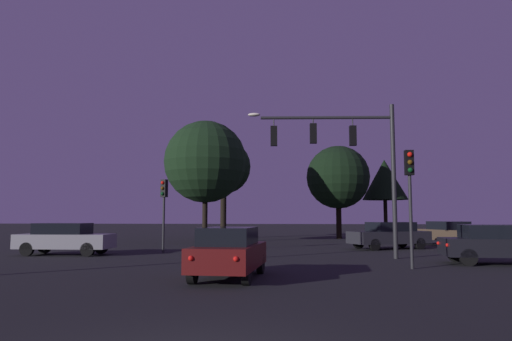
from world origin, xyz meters
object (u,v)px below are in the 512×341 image
car_nearside_lane (229,252)px  tree_right_cluster (205,162)px  traffic_light_corner_right (164,200)px  car_parked_lot (449,233)px  car_crossing_right (496,244)px  traffic_signal_mast_arm (346,150)px  car_crossing_left (65,238)px  tree_center_horizon (224,167)px  car_far_lane (389,235)px  tree_left_far (385,180)px  tree_behind_sign (338,177)px  traffic_light_corner_left (410,184)px

car_nearside_lane → tree_right_cluster: 19.95m
traffic_light_corner_right → car_parked_lot: 18.36m
tree_right_cluster → car_crossing_right: bearing=-43.7°
tree_right_cluster → traffic_signal_mast_arm: bearing=-52.9°
car_crossing_left → tree_center_horizon: tree_center_horizon is taller
car_parked_lot → tree_right_cluster: 17.04m
car_far_lane → traffic_signal_mast_arm: bearing=-114.7°
car_far_lane → tree_left_far: bearing=80.8°
car_nearside_lane → tree_behind_sign: bearing=78.4°
traffic_signal_mast_arm → car_far_lane: (2.93, 6.37, -4.02)m
car_nearside_lane → car_far_lane: same height
traffic_light_corner_right → tree_right_cluster: size_ratio=0.43×
traffic_light_corner_left → tree_center_horizon: (-10.45, 22.07, 3.01)m
car_crossing_left → tree_left_far: bearing=47.7°
tree_left_far → tree_center_horizon: size_ratio=0.82×
car_crossing_right → tree_center_horizon: bearing=125.0°
car_crossing_left → tree_behind_sign: (14.42, 17.71, 4.29)m
car_parked_lot → tree_behind_sign: 11.17m
tree_left_far → car_far_lane: bearing=-99.2°
car_crossing_right → car_parked_lot: size_ratio=0.86×
car_far_lane → tree_right_cluster: (-11.77, 5.33, 4.93)m
traffic_signal_mast_arm → car_crossing_right: 7.06m
car_far_lane → tree_behind_sign: (-1.90, 11.99, 4.29)m
traffic_light_corner_left → car_crossing_left: size_ratio=0.93×
car_crossing_left → car_far_lane: bearing=19.3°
traffic_light_corner_right → car_nearside_lane: bearing=-62.6°
traffic_signal_mast_arm → car_parked_lot: (7.41, 10.25, -4.02)m
car_far_lane → car_parked_lot: size_ratio=1.01×
car_far_lane → tree_left_far: tree_left_far is taller
car_far_lane → car_crossing_right: bearing=-73.1°
tree_center_horizon → traffic_light_corner_left: bearing=-64.7°
traffic_signal_mast_arm → tree_behind_sign: (1.04, 18.36, 0.27)m
car_nearside_lane → car_parked_lot: size_ratio=0.87×
traffic_light_corner_left → car_far_lane: (1.08, 10.29, -2.20)m
traffic_light_corner_left → car_crossing_left: (-15.23, 4.58, -2.20)m
traffic_signal_mast_arm → tree_right_cluster: tree_right_cluster is taller
car_parked_lot → tree_right_cluster: bearing=174.9°
car_crossing_left → car_far_lane: size_ratio=0.93×
car_parked_lot → car_nearside_lane: bearing=-123.8°
tree_behind_sign → tree_left_far: 5.16m
car_parked_lot → car_crossing_left: bearing=-155.2°
car_far_lane → tree_center_horizon: tree_center_horizon is taller
car_parked_lot → tree_center_horizon: tree_center_horizon is taller
traffic_light_corner_right → car_nearside_lane: traffic_light_corner_right is taller
traffic_signal_mast_arm → car_far_lane: traffic_signal_mast_arm is taller
tree_right_cluster → traffic_light_corner_right: bearing=-91.0°
tree_center_horizon → tree_right_cluster: tree_right_cluster is taller
car_crossing_left → car_nearside_lane: bearing=-40.0°
car_nearside_lane → car_far_lane: 15.20m
traffic_light_corner_right → tree_center_horizon: (0.41, 15.90, 3.34)m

